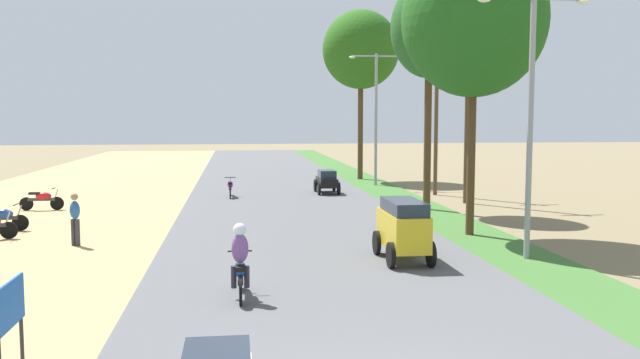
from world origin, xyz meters
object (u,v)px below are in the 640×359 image
Objects in this scene: motorbike_ahead_second at (230,187)px; motorbike_foreground_rider at (240,263)px; median_tree_second at (429,30)px; median_tree_third at (361,50)px; car_sedan_black at (327,180)px; streetlamp_near at (531,106)px; car_van_yellow at (403,226)px; utility_pole_near at (437,98)px; pedestrian_on_shoulder at (75,216)px; median_tree_nearest at (474,20)px; utility_pole_far at (467,98)px; parked_motorbike_sixth at (42,199)px; street_signboard at (9,312)px; streetlamp_mid at (376,110)px; parked_motorbike_fifth at (2,217)px.

motorbike_foreground_rider is at bearing -88.96° from motorbike_ahead_second.
median_tree_third reaches higher than median_tree_second.
motorbike_foreground_rider is at bearing -103.31° from car_sedan_black.
streetlamp_near is 3.01× the size of car_van_yellow.
median_tree_third is 9.30m from utility_pole_near.
pedestrian_on_shoulder is at bearing -126.84° from car_sedan_black.
median_tree_nearest is 6.14m from median_tree_second.
car_sedan_black is 5.01m from motorbike_ahead_second.
streetlamp_near is at bearing -101.88° from utility_pole_far.
median_tree_second is 16.77m from motorbike_foreground_rider.
streetlamp_near is 12.33m from utility_pole_far.
median_tree_second is 6.39m from utility_pole_near.
motorbike_foreground_rider reaches higher than pedestrian_on_shoulder.
pedestrian_on_shoulder is 18.07m from utility_pole_far.
streetlamp_near reaches higher than pedestrian_on_shoulder.
parked_motorbike_sixth is at bearing -168.53° from utility_pole_near.
car_van_yellow is (-5.64, -15.32, -3.94)m from utility_pole_near.
pedestrian_on_shoulder is at bearing 159.93° from car_van_yellow.
pedestrian_on_shoulder is 14.07m from median_tree_nearest.
parked_motorbike_sixth is 19.47m from street_signboard.
streetlamp_mid is (16.12, 8.33, 3.85)m from parked_motorbike_sixth.
streetlamp_near is at bearing 21.67° from motorbike_foreground_rider.
median_tree_nearest is 20.02m from median_tree_third.
utility_pole_near is (2.12, -4.63, 0.56)m from streetlamp_mid.
parked_motorbike_fifth is at bearing -142.46° from car_sedan_black.
street_signboard is at bearing -109.85° from median_tree_third.
streetlamp_near is 20.00m from streetlamp_mid.
car_van_yellow is at bearing -20.07° from pedestrian_on_shoulder.
parked_motorbike_sixth is (-0.11, 5.20, 0.00)m from parked_motorbike_fifth.
motorbike_ahead_second is at bearing 125.27° from median_tree_nearest.
parked_motorbike_sixth is at bearing -160.52° from car_sedan_black.
median_tree_second is at bearing -61.19° from car_sedan_black.
median_tree_second is (16.18, -1.74, 7.06)m from parked_motorbike_sixth.
median_tree_third is at bearing 92.61° from streetlamp_mid.
car_van_yellow is at bearing -109.97° from median_tree_second.
streetlamp_near is 3.21× the size of car_sedan_black.
pedestrian_on_shoulder is 0.17× the size of median_tree_nearest.
median_tree_second is (11.44, 17.13, 6.50)m from street_signboard.
median_tree_nearest reaches higher than streetlamp_near.
median_tree_nearest is 15.37m from motorbike_ahead_second.
utility_pole_near is at bearing 97.17° from utility_pole_far.
motorbike_foreground_rider is (8.06, -9.63, 0.30)m from parked_motorbike_fifth.
median_tree_second is at bearing 26.49° from pedestrian_on_shoulder.
parked_motorbike_sixth is 18.55m from streetlamp_mid.
street_signboard is 0.93× the size of pedestrian_on_shoulder.
car_van_yellow is 1.34× the size of motorbike_ahead_second.
utility_pole_near is at bearing -74.80° from median_tree_third.
motorbike_ahead_second is (-0.33, 18.33, -0.28)m from motorbike_foreground_rider.
parked_motorbike_sixth is at bearing -178.83° from utility_pole_far.
streetlamp_mid is 6.27m from car_sedan_black.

